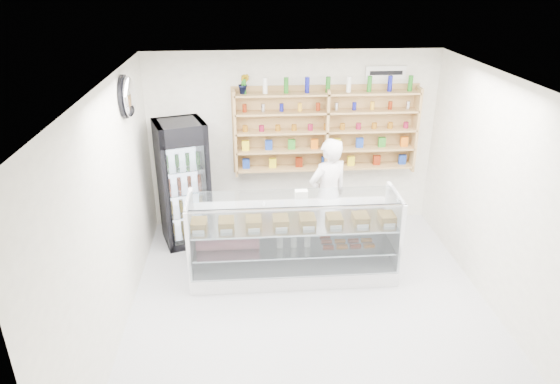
{
  "coord_description": "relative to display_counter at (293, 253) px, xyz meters",
  "views": [
    {
      "loc": [
        -0.77,
        -4.99,
        3.89
      ],
      "look_at": [
        -0.33,
        0.9,
        1.23
      ],
      "focal_mm": 32.0,
      "sensor_mm": 36.0,
      "label": 1
    }
  ],
  "objects": [
    {
      "name": "shop_worker",
      "position": [
        0.57,
        0.69,
        0.53
      ],
      "size": [
        0.75,
        0.64,
        1.74
      ],
      "primitive_type": "imported",
      "rotation": [
        0.0,
        0.0,
        3.56
      ],
      "color": "white",
      "rests_on": "floor"
    },
    {
      "name": "room",
      "position": [
        0.15,
        -0.84,
        1.06
      ],
      "size": [
        5.0,
        5.0,
        5.0
      ],
      "color": "silver",
      "rests_on": "ground"
    },
    {
      "name": "wall_sign",
      "position": [
        1.55,
        1.63,
        2.11
      ],
      "size": [
        0.62,
        0.03,
        0.2
      ],
      "primitive_type": "cube",
      "color": "white",
      "rests_on": "back_wall"
    },
    {
      "name": "security_mirror",
      "position": [
        -2.02,
        0.36,
        2.11
      ],
      "size": [
        0.15,
        0.5,
        0.5
      ],
      "primitive_type": "ellipsoid",
      "color": "silver",
      "rests_on": "left_wall"
    },
    {
      "name": "wall_shelving",
      "position": [
        0.65,
        1.5,
        1.26
      ],
      "size": [
        2.84,
        0.28,
        1.33
      ],
      "color": "#A6854E",
      "rests_on": "back_wall"
    },
    {
      "name": "drinks_cooler",
      "position": [
        -1.54,
        1.09,
        0.62
      ],
      "size": [
        0.86,
        0.85,
        1.91
      ],
      "rotation": [
        0.0,
        0.0,
        0.31
      ],
      "color": "black",
      "rests_on": "floor"
    },
    {
      "name": "display_counter",
      "position": [
        0.0,
        0.0,
        0.0
      ],
      "size": [
        2.76,
        0.82,
        1.2
      ],
      "color": "white",
      "rests_on": "floor"
    },
    {
      "name": "potted_plant",
      "position": [
        -0.6,
        1.5,
        2.01
      ],
      "size": [
        0.19,
        0.17,
        0.3
      ],
      "primitive_type": "imported",
      "rotation": [
        0.0,
        0.0,
        -0.21
      ],
      "color": "#1E6626",
      "rests_on": "wall_shelving"
    }
  ]
}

